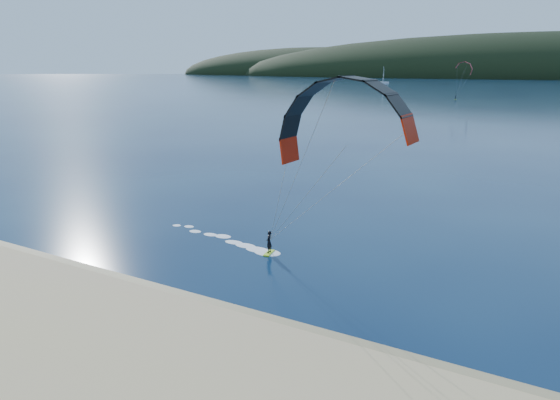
# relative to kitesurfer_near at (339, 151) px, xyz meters

# --- Properties ---
(ground) EXTENTS (1800.00, 1800.00, 0.00)m
(ground) POSITION_rel_kitesurfer_near_xyz_m (-8.49, -9.16, -8.29)
(ground) COLOR #071433
(ground) RESTS_ON ground
(wet_sand) EXTENTS (220.00, 2.50, 0.10)m
(wet_sand) POSITION_rel_kitesurfer_near_xyz_m (-8.49, -4.66, -8.24)
(wet_sand) COLOR #948156
(wet_sand) RESTS_ON ground
(kitesurfer_near) EXTENTS (21.84, 7.53, 11.96)m
(kitesurfer_near) POSITION_rel_kitesurfer_near_xyz_m (0.00, 0.00, 0.00)
(kitesurfer_near) COLOR #B0E71B
(kitesurfer_near) RESTS_ON ground
(kitesurfer_far) EXTENTS (7.27, 7.78, 14.12)m
(kitesurfer_far) POSITION_rel_kitesurfer_near_xyz_m (-29.88, 185.74, 2.96)
(kitesurfer_far) COLOR #B0E71B
(kitesurfer_far) RESTS_ON ground
(sailboat) EXTENTS (9.67, 5.97, 13.45)m
(sailboat) POSITION_rel_kitesurfer_near_xyz_m (-129.18, 383.09, -7.30)
(sailboat) COLOR white
(sailboat) RESTS_ON ground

